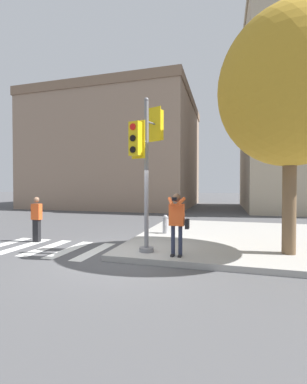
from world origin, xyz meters
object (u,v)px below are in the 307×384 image
Objects in this scene: pedestrian_distant at (37,218)px; fire_hydrant at (165,224)px; traffic_signal_pole at (147,153)px; person_photographer at (177,219)px; street_tree at (290,89)px.

pedestrian_distant is 4.86m from fire_hydrant.
fire_hydrant is (-0.14, 3.00, -2.47)m from traffic_signal_pole.
traffic_signal_pole is 5.05m from pedestrian_distant.
person_photographer is (0.92, -0.22, -1.83)m from traffic_signal_pole.
traffic_signal_pole is at bearing -87.30° from fire_hydrant.
person_photographer reaches higher than fire_hydrant.
pedestrian_distant is (-4.50, 0.88, -2.12)m from traffic_signal_pole.
pedestrian_distant reaches higher than fire_hydrant.
street_tree is (8.38, -0.03, 3.85)m from pedestrian_distant.
traffic_signal_pole is 3.89m from fire_hydrant.
person_photographer is at bearing -13.18° from traffic_signal_pole.
pedestrian_distant is at bearing 168.61° from person_photographer.
street_tree is (3.88, 0.85, 1.74)m from traffic_signal_pole.
street_tree is 6.20m from fire_hydrant.
traffic_signal_pole is at bearing 166.82° from person_photographer.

